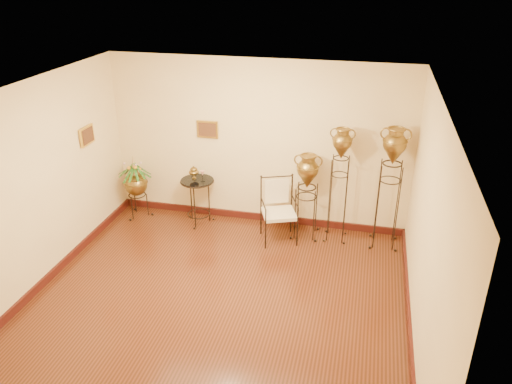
% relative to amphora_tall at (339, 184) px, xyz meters
% --- Properties ---
extents(ground, '(5.00, 5.00, 0.00)m').
position_rel_amphora_tall_xyz_m(ground, '(-1.38, -2.15, -0.97)').
color(ground, '#582514').
rests_on(ground, ground).
extents(room_shell, '(5.02, 5.02, 2.81)m').
position_rel_amphora_tall_xyz_m(room_shell, '(-1.39, -2.14, 0.76)').
color(room_shell, '#FADFA1').
rests_on(room_shell, ground).
extents(amphora_tall, '(0.40, 0.40, 1.90)m').
position_rel_amphora_tall_xyz_m(amphora_tall, '(0.00, 0.00, 0.00)').
color(amphora_tall, black).
rests_on(amphora_tall, ground).
extents(amphora_mid, '(0.57, 0.57, 1.98)m').
position_rel_amphora_tall_xyz_m(amphora_mid, '(0.77, -0.01, 0.03)').
color(amphora_mid, black).
rests_on(amphora_mid, ground).
extents(amphora_short, '(0.52, 0.52, 1.44)m').
position_rel_amphora_tall_xyz_m(amphora_short, '(-0.50, 0.00, -0.25)').
color(amphora_short, black).
rests_on(amphora_short, ground).
extents(planter_urn, '(0.66, 0.66, 1.17)m').
position_rel_amphora_tall_xyz_m(planter_urn, '(-3.48, 0.00, -0.32)').
color(planter_urn, black).
rests_on(planter_urn, ground).
extents(armchair, '(0.74, 0.72, 1.04)m').
position_rel_amphora_tall_xyz_m(armchair, '(-0.89, -0.27, -0.45)').
color(armchair, black).
rests_on(armchair, ground).
extents(side_table, '(0.69, 0.69, 1.02)m').
position_rel_amphora_tall_xyz_m(side_table, '(-2.35, 0.00, -0.55)').
color(side_table, black).
rests_on(side_table, ground).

